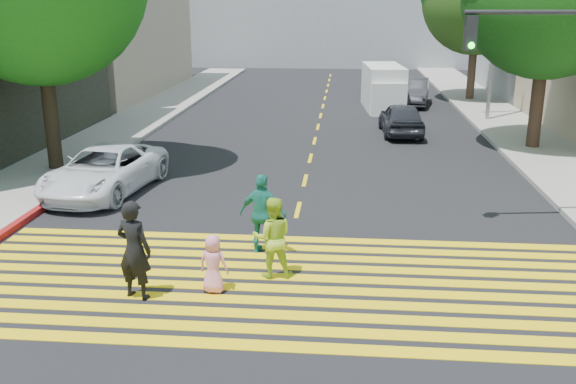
# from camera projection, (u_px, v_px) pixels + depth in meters

# --- Properties ---
(ground) EXTENTS (120.00, 120.00, 0.00)m
(ground) POSITION_uv_depth(u_px,v_px,m) (273.00, 312.00, 11.69)
(ground) COLOR black
(sidewalk_left) EXTENTS (3.00, 40.00, 0.15)m
(sidewalk_left) POSITION_uv_depth(u_px,v_px,m) (159.00, 108.00, 33.39)
(sidewalk_left) COLOR gray
(sidewalk_left) RESTS_ON ground
(sidewalk_right) EXTENTS (3.00, 60.00, 0.15)m
(sidewalk_right) POSITION_uv_depth(u_px,v_px,m) (530.00, 143.00, 25.25)
(sidewalk_right) COLOR gray
(sidewalk_right) RESTS_ON ground
(curb_red) EXTENTS (0.20, 8.00, 0.16)m
(curb_red) POSITION_uv_depth(u_px,v_px,m) (53.00, 200.00, 17.98)
(curb_red) COLOR maroon
(curb_red) RESTS_ON ground
(crosswalk) EXTENTS (13.40, 5.30, 0.01)m
(crosswalk) POSITION_uv_depth(u_px,v_px,m) (280.00, 283.00, 12.90)
(crosswalk) COLOR yellow
(crosswalk) RESTS_ON ground
(lane_line) EXTENTS (0.12, 34.40, 0.01)m
(lane_line) POSITION_uv_depth(u_px,v_px,m) (322.00, 111.00, 33.16)
(lane_line) COLOR yellow
(lane_line) RESTS_ON ground
(building_left_tan) EXTENTS (12.00, 16.00, 10.00)m
(building_left_tan) POSITION_uv_depth(u_px,v_px,m) (60.00, 9.00, 38.36)
(building_left_tan) COLOR tan
(building_left_tan) RESTS_ON ground
(pedestrian_man) EXTENTS (0.81, 0.65, 1.94)m
(pedestrian_man) POSITION_uv_depth(u_px,v_px,m) (134.00, 250.00, 12.01)
(pedestrian_man) COLOR black
(pedestrian_man) RESTS_ON ground
(pedestrian_woman) EXTENTS (0.91, 0.76, 1.70)m
(pedestrian_woman) POSITION_uv_depth(u_px,v_px,m) (272.00, 238.00, 12.99)
(pedestrian_woman) COLOR #A8D12D
(pedestrian_woman) RESTS_ON ground
(pedestrian_child) EXTENTS (0.63, 0.47, 1.17)m
(pedestrian_child) POSITION_uv_depth(u_px,v_px,m) (213.00, 264.00, 12.35)
(pedestrian_child) COLOR pink
(pedestrian_child) RESTS_ON ground
(pedestrian_extra) EXTENTS (1.13, 0.64, 1.82)m
(pedestrian_extra) POSITION_uv_depth(u_px,v_px,m) (263.00, 214.00, 14.21)
(pedestrian_extra) COLOR #1D7B6C
(pedestrian_extra) RESTS_ON ground
(white_sedan) EXTENTS (2.86, 5.13, 1.36)m
(white_sedan) POSITION_uv_depth(u_px,v_px,m) (105.00, 170.00, 18.80)
(white_sedan) COLOR white
(white_sedan) RESTS_ON ground
(dark_car_near) EXTENTS (1.82, 4.11, 1.38)m
(dark_car_near) POSITION_uv_depth(u_px,v_px,m) (401.00, 119.00, 27.02)
(dark_car_near) COLOR black
(dark_car_near) RESTS_ON ground
(silver_car) EXTENTS (1.97, 4.26, 1.21)m
(silver_car) POSITION_uv_depth(u_px,v_px,m) (385.00, 84.00, 39.11)
(silver_car) COLOR #8D949E
(silver_car) RESTS_ON ground
(dark_car_parked) EXTENTS (2.14, 4.52, 1.43)m
(dark_car_parked) POSITION_uv_depth(u_px,v_px,m) (413.00, 92.00, 34.78)
(dark_car_parked) COLOR #212228
(dark_car_parked) RESTS_ON ground
(white_van) EXTENTS (2.16, 4.91, 2.26)m
(white_van) POSITION_uv_depth(u_px,v_px,m) (384.00, 89.00, 33.25)
(white_van) COLOR silver
(white_van) RESTS_ON ground
(traffic_signal) EXTENTS (3.78, 0.78, 5.57)m
(traffic_signal) POSITION_uv_depth(u_px,v_px,m) (572.00, 83.00, 15.02)
(traffic_signal) COLOR black
(traffic_signal) RESTS_ON ground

